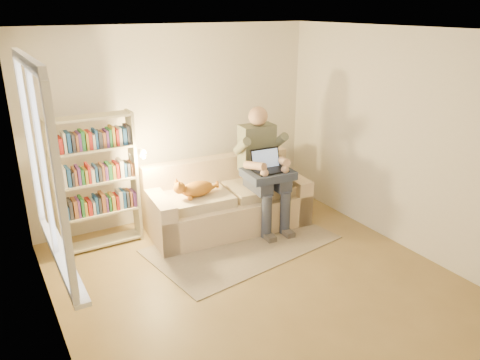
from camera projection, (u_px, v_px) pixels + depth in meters
floor at (265, 288)px, 4.95m from camera, size 4.50×4.50×0.00m
ceiling at (271, 31)px, 4.04m from camera, size 4.00×4.50×0.02m
wall_left at (48, 217)px, 3.56m from camera, size 0.02×4.50×2.60m
wall_right at (411, 144)px, 5.44m from camera, size 0.02×4.50×2.60m
wall_back at (176, 125)px, 6.32m from camera, size 4.00×0.02×2.60m
window at (50, 198)px, 3.72m from camera, size 0.12×1.52×1.69m
sofa at (226, 204)px, 6.26m from camera, size 2.15×1.09×0.89m
person at (262, 162)px, 6.11m from camera, size 0.51×0.76×1.60m
cat at (194, 189)px, 5.82m from camera, size 0.66×0.26×0.24m
blanket at (273, 173)px, 6.03m from camera, size 0.64×0.53×0.10m
laptop at (272, 165)px, 6.00m from camera, size 0.43×0.35×0.36m
bookshelf at (95, 176)px, 5.53m from camera, size 1.09×0.30×1.65m
rug at (242, 244)px, 5.86m from camera, size 2.41×1.64×0.01m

